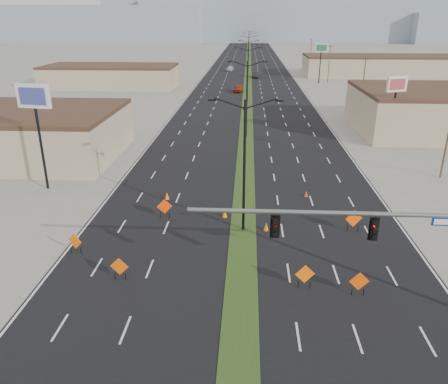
# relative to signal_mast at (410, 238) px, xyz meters

# --- Properties ---
(ground) EXTENTS (600.00, 600.00, 0.00)m
(ground) POSITION_rel_signal_mast_xyz_m (-8.56, -2.00, -4.79)
(ground) COLOR gray
(ground) RESTS_ON ground
(road_surface) EXTENTS (25.00, 400.00, 0.02)m
(road_surface) POSITION_rel_signal_mast_xyz_m (-8.56, 98.00, -4.79)
(road_surface) COLOR black
(road_surface) RESTS_ON ground
(median_strip) EXTENTS (2.00, 400.00, 0.04)m
(median_strip) POSITION_rel_signal_mast_xyz_m (-8.56, 98.00, -4.79)
(median_strip) COLOR #27491A
(median_strip) RESTS_ON ground
(building_sw_far) EXTENTS (30.00, 14.00, 4.50)m
(building_sw_far) POSITION_rel_signal_mast_xyz_m (-40.56, 83.00, -2.54)
(building_sw_far) COLOR tan
(building_sw_far) RESTS_ON ground
(building_se_far) EXTENTS (44.00, 16.00, 5.00)m
(building_se_far) POSITION_rel_signal_mast_xyz_m (29.44, 108.00, -2.29)
(building_se_far) COLOR tan
(building_se_far) RESTS_ON ground
(mesa_west) EXTENTS (180.00, 50.00, 22.00)m
(mesa_west) POSITION_rel_signal_mast_xyz_m (-128.56, 278.00, 6.21)
(mesa_west) COLOR #8497A3
(mesa_west) RESTS_ON ground
(mesa_center) EXTENTS (220.00, 50.00, 28.00)m
(mesa_center) POSITION_rel_signal_mast_xyz_m (31.44, 298.00, 9.21)
(mesa_center) COLOR #8497A3
(mesa_center) RESTS_ON ground
(mesa_backdrop) EXTENTS (140.00, 50.00, 32.00)m
(mesa_backdrop) POSITION_rel_signal_mast_xyz_m (-38.56, 318.00, 11.21)
(mesa_backdrop) COLOR #8497A3
(mesa_backdrop) RESTS_ON ground
(signal_mast) EXTENTS (16.30, 0.60, 8.00)m
(signal_mast) POSITION_rel_signal_mast_xyz_m (0.00, 0.00, 0.00)
(signal_mast) COLOR slate
(signal_mast) RESTS_ON ground
(streetlight_0) EXTENTS (5.15, 0.24, 10.02)m
(streetlight_0) POSITION_rel_signal_mast_xyz_m (-8.56, 10.00, 0.63)
(streetlight_0) COLOR black
(streetlight_0) RESTS_ON ground
(streetlight_1) EXTENTS (5.15, 0.24, 10.02)m
(streetlight_1) POSITION_rel_signal_mast_xyz_m (-8.56, 38.00, 0.63)
(streetlight_1) COLOR black
(streetlight_1) RESTS_ON ground
(streetlight_2) EXTENTS (5.15, 0.24, 10.02)m
(streetlight_2) POSITION_rel_signal_mast_xyz_m (-8.56, 66.00, 0.63)
(streetlight_2) COLOR black
(streetlight_2) RESTS_ON ground
(streetlight_3) EXTENTS (5.15, 0.24, 10.02)m
(streetlight_3) POSITION_rel_signal_mast_xyz_m (-8.56, 94.00, 0.63)
(streetlight_3) COLOR black
(streetlight_3) RESTS_ON ground
(streetlight_4) EXTENTS (5.15, 0.24, 10.02)m
(streetlight_4) POSITION_rel_signal_mast_xyz_m (-8.56, 122.00, 0.63)
(streetlight_4) COLOR black
(streetlight_4) RESTS_ON ground
(streetlight_5) EXTENTS (5.15, 0.24, 10.02)m
(streetlight_5) POSITION_rel_signal_mast_xyz_m (-8.56, 150.00, 0.63)
(streetlight_5) COLOR black
(streetlight_5) RESTS_ON ground
(streetlight_6) EXTENTS (5.15, 0.24, 10.02)m
(streetlight_6) POSITION_rel_signal_mast_xyz_m (-8.56, 178.00, 0.63)
(streetlight_6) COLOR black
(streetlight_6) RESTS_ON ground
(utility_pole_1) EXTENTS (1.60, 0.20, 9.00)m
(utility_pole_1) POSITION_rel_signal_mast_xyz_m (11.44, 58.00, -0.12)
(utility_pole_1) COLOR #4C3823
(utility_pole_1) RESTS_ON ground
(utility_pole_2) EXTENTS (1.60, 0.20, 9.00)m
(utility_pole_2) POSITION_rel_signal_mast_xyz_m (11.44, 93.00, -0.12)
(utility_pole_2) COLOR #4C3823
(utility_pole_2) RESTS_ON ground
(utility_pole_3) EXTENTS (1.60, 0.20, 9.00)m
(utility_pole_3) POSITION_rel_signal_mast_xyz_m (11.44, 128.00, -0.12)
(utility_pole_3) COLOR #4C3823
(utility_pole_3) RESTS_ON ground
(car_left) EXTENTS (2.32, 4.67, 1.53)m
(car_left) POSITION_rel_signal_mast_xyz_m (-10.56, 77.15, -4.03)
(car_left) COLOR maroon
(car_left) RESTS_ON ground
(car_mid) EXTENTS (2.14, 4.94, 1.58)m
(car_mid) POSITION_rel_signal_mast_xyz_m (-6.56, 101.78, -4.00)
(car_mid) COLOR black
(car_mid) RESTS_ON ground
(car_far) EXTENTS (2.33, 4.79, 1.34)m
(car_far) POSITION_rel_signal_mast_xyz_m (-14.04, 117.16, -4.12)
(car_far) COLOR silver
(car_far) RESTS_ON ground
(construction_sign_0) EXTENTS (1.10, 0.51, 1.57)m
(construction_sign_0) POSITION_rel_signal_mast_xyz_m (-20.06, 5.71, -3.87)
(construction_sign_0) COLOR #EE5605
(construction_sign_0) RESTS_ON ground
(construction_sign_1) EXTENTS (1.16, 0.13, 1.55)m
(construction_sign_1) POSITION_rel_signal_mast_xyz_m (-16.10, 2.65, -3.88)
(construction_sign_1) COLOR #E95204
(construction_sign_1) RESTS_ON ground
(construction_sign_2) EXTENTS (1.21, 0.31, 1.64)m
(construction_sign_2) POSITION_rel_signal_mast_xyz_m (-14.96, 11.79, -3.83)
(construction_sign_2) COLOR #F13805
(construction_sign_2) RESTS_ON ground
(construction_sign_3) EXTENTS (1.20, 0.20, 1.60)m
(construction_sign_3) POSITION_rel_signal_mast_xyz_m (-4.77, 2.35, -3.85)
(construction_sign_3) COLOR #E35D04
(construction_sign_3) RESTS_ON ground
(construction_sign_4) EXTENTS (1.18, 0.12, 1.57)m
(construction_sign_4) POSITION_rel_signal_mast_xyz_m (-1.71, 1.79, -3.87)
(construction_sign_4) COLOR #DE4304
(construction_sign_4) RESTS_ON ground
(construction_sign_5) EXTENTS (1.32, 0.37, 1.80)m
(construction_sign_5) POSITION_rel_signal_mast_xyz_m (-0.22, 10.09, -3.73)
(construction_sign_5) COLOR #F14905
(construction_sign_5) RESTS_ON ground
(cone_0) EXTENTS (0.48, 0.48, 0.66)m
(cone_0) POSITION_rel_signal_mast_xyz_m (-10.09, 12.20, -4.46)
(cone_0) COLOR orange
(cone_0) RESTS_ON ground
(cone_1) EXTENTS (0.41, 0.41, 0.65)m
(cone_1) POSITION_rel_signal_mast_xyz_m (-6.80, 9.98, -4.46)
(cone_1) COLOR #D75D04
(cone_1) RESTS_ON ground
(cone_2) EXTENTS (0.38, 0.38, 0.54)m
(cone_2) POSITION_rel_signal_mast_xyz_m (-2.91, 17.03, -4.52)
(cone_2) COLOR #E74304
(cone_2) RESTS_ON ground
(cone_3) EXTENTS (0.48, 0.48, 0.67)m
(cone_3) POSITION_rel_signal_mast_xyz_m (-15.49, 15.69, -4.45)
(cone_3) COLOR orange
(cone_3) RESTS_ON ground
(pole_sign_west) EXTENTS (3.22, 0.88, 9.84)m
(pole_sign_west) POSITION_rel_signal_mast_xyz_m (-27.38, 17.77, 3.26)
(pole_sign_west) COLOR black
(pole_sign_west) RESTS_ON ground
(pole_sign_east_near) EXTENTS (2.73, 1.41, 8.61)m
(pole_sign_east_near) POSITION_rel_signal_mast_xyz_m (9.73, 35.14, 2.18)
(pole_sign_east_near) COLOR black
(pole_sign_east_near) RESTS_ON ground
(pole_sign_east_far) EXTENTS (3.09, 0.91, 9.43)m
(pole_sign_east_far) POSITION_rel_signal_mast_xyz_m (9.11, 92.07, 2.90)
(pole_sign_east_far) COLOR black
(pole_sign_east_far) RESTS_ON ground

